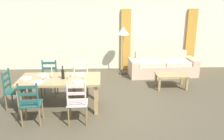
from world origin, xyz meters
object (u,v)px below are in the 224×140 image
Objects in this scene: dining_chair_far_left at (49,79)px; coffee_table at (171,76)px; coffee_cup_primary at (72,75)px; dining_chair_head_west at (13,90)px; couch at (162,67)px; dining_chair_far_right at (81,78)px; wine_glass_near_right at (85,75)px; standing_lamp at (123,34)px; dining_chair_near_right at (77,103)px; wine_bottle at (63,74)px; dining_table at (60,82)px; coffee_cup_secondary at (47,76)px; wine_glass_near_left at (44,76)px; dining_chair_near_left at (31,103)px.

dining_chair_far_left is 1.07× the size of coffee_table.
coffee_table is at bearing 22.40° from coffee_cup_primary.
dining_chair_head_west is 1.45m from coffee_cup_primary.
coffee_table is (-0.03, -1.22, 0.06)m from couch.
coffee_cup_primary is at bearing -100.71° from dining_chair_far_right.
dining_chair_head_west is 1.07× the size of coffee_table.
wine_glass_near_right is at bearing -33.70° from coffee_cup_primary.
standing_lamp is (-1.35, 0.18, 1.12)m from couch.
standing_lamp is (1.30, 1.85, 0.93)m from dining_chair_far_right.
dining_chair_near_right is 3.04× the size of wine_bottle.
coffee_cup_primary reaches higher than coffee_table.
dining_chair_far_left is at bearing 119.16° from dining_table.
dining_chair_far_left reaches higher than coffee_cup_secondary.
dining_chair_near_right is at bearing -58.75° from dining_table.
dining_chair_far_right reaches higher than dining_table.
dining_chair_near_right is at bearing -128.76° from couch.
dining_table is 0.63m from wine_glass_near_right.
dining_chair_far_left and dining_chair_head_west have the same top height.
wine_glass_near_right is at bearing -8.86° from coffee_cup_secondary.
coffee_cup_secondary is 0.04× the size of couch.
dining_chair_far_left is 3.49m from coffee_table.
standing_lamp reaches higher than wine_bottle.
dining_chair_head_west is (-1.60, 0.79, 0.00)m from dining_chair_near_right.
wine_glass_near_left is at bearing -8.92° from dining_chair_head_west.
standing_lamp is (1.23, 3.40, 0.93)m from dining_chair_near_right.
dining_chair_near_right reaches higher than couch.
dining_chair_far_left is at bearing 178.69° from dining_chair_far_right.
wine_bottle is 0.41m from wine_glass_near_left.
wine_glass_near_left is at bearing -100.75° from coffee_cup_secondary.
dining_chair_head_west is at bearing -153.82° from dining_chair_far_right.
dining_chair_head_west is at bearing 129.58° from dining_chair_near_left.
coffee_cup_primary is (0.20, 0.13, -0.07)m from wine_bottle.
dining_chair_near_left is 1.07× the size of coffee_table.
couch is at bearing 51.24° from dining_chair_near_right.
dining_chair_far_right is at bearing -147.78° from couch.
dining_chair_far_right is 2.66m from coffee_table.
dining_chair_near_left and dining_chair_far_left have the same top height.
dining_chair_head_west is 1.28m from wine_bottle.
couch is (3.54, 3.21, -0.19)m from dining_chair_near_left.
wine_glass_near_left is 0.64m from coffee_cup_primary.
couch is 1.42× the size of standing_lamp.
wine_glass_near_right is (0.59, -0.12, 0.20)m from dining_table.
dining_chair_near_left is 1.00× the size of dining_chair_near_right.
dining_chair_far_right is (0.85, -0.02, 0.00)m from dining_chair_far_left.
coffee_cup_secondary is at bearing 76.72° from dining_chair_near_left.
wine_glass_near_left is (0.81, -0.13, 0.38)m from dining_chair_head_west.
couch is at bearing 35.79° from coffee_cup_secondary.
dining_chair_far_right reaches higher than couch.
dining_chair_head_west is at bearing 171.08° from wine_glass_near_left.
dining_chair_head_west is 4.33m from coffee_table.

